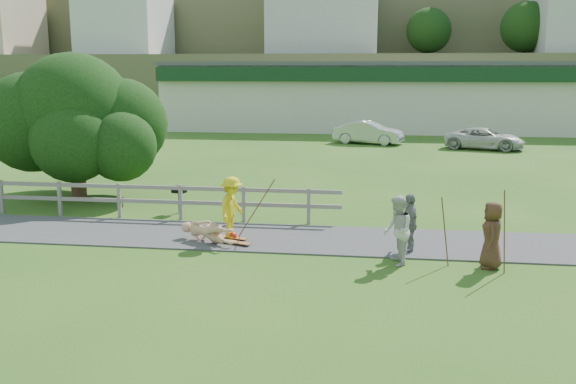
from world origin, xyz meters
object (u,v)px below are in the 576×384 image
skater_fallen (207,232)px  spectator_a (397,231)px  spectator_c (492,235)px  spectator_b (410,223)px  car_silver (368,133)px  car_white (485,139)px  bbq (179,200)px  tree (76,144)px  skater_rider (232,211)px

skater_fallen → spectator_a: spectator_a is taller
spectator_c → spectator_b: bearing=-114.6°
car_silver → car_white: 6.95m
car_silver → bbq: 21.10m
spectator_b → car_silver: 23.89m
spectator_b → tree: (-11.70, 5.64, 1.17)m
skater_rider → spectator_c: 6.75m
spectator_b → spectator_c: (1.85, -1.08, 0.04)m
skater_fallen → tree: tree is taller
tree → bbq: bearing=-25.2°
car_white → spectator_a: bearing=-178.1°
spectator_a → spectator_c: 2.19m
spectator_c → tree: (-13.55, 6.72, 1.13)m
skater_fallen → car_silver: (3.83, 23.79, 0.37)m
skater_rider → tree: tree is taller
car_silver → bbq: car_silver is taller
spectator_c → tree: 15.17m
spectator_c → car_white: 23.32m
spectator_c → skater_rider: bearing=-97.2°
skater_fallen → car_white: (10.53, 21.95, 0.30)m
car_white → spectator_b: bearing=-177.9°
tree → bbq: size_ratio=7.73×
spectator_a → tree: 13.27m
skater_rider → spectator_b: 4.75m
spectator_c → bbq: bearing=-111.3°
skater_rider → bbq: 3.99m
skater_rider → spectator_a: size_ratio=1.00×
spectator_c → car_silver: (-3.36, 24.92, -0.10)m
spectator_a → spectator_b: (0.34, 1.13, -0.08)m
skater_fallen → car_white: car_white is taller
skater_rider → car_white: (9.93, 21.58, -0.22)m
spectator_a → car_white: bearing=157.8°
spectator_a → bbq: 8.31m
skater_fallen → car_silver: car_silver is taller
spectator_b → tree: bearing=-130.5°
spectator_a → car_silver: (-1.17, 24.97, -0.14)m
skater_rider → car_silver: size_ratio=0.39×
skater_fallen → spectator_a: 5.16m
tree → spectator_b: bearing=-25.7°
skater_fallen → spectator_c: bearing=-67.7°
car_white → tree: (-16.90, -16.36, 1.31)m
spectator_a → car_silver: bearing=173.9°
spectator_b → car_silver: spectator_b is taller
car_white → bbq: (-12.40, -18.47, -0.18)m
spectator_b → car_silver: (-1.51, 23.84, -0.06)m
skater_rider → bbq: size_ratio=1.89×
tree → spectator_c: bearing=-26.4°
car_silver → spectator_b: bearing=-161.2°
spectator_b → bbq: size_ratio=1.72×
skater_fallen → car_silver: 24.09m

